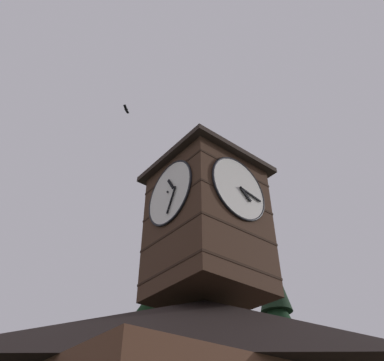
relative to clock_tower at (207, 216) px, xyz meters
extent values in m
pyramid|color=black|center=(0.13, -0.10, -5.50)|extent=(13.30, 11.03, 3.31)
cube|color=#422B1E|center=(-0.03, -0.03, -0.82)|extent=(4.10, 4.10, 6.05)
cube|color=black|center=(-0.03, -0.03, -3.12)|extent=(4.14, 4.14, 0.10)
cube|color=black|center=(-0.03, -0.03, -1.61)|extent=(4.14, 4.14, 0.10)
cube|color=black|center=(-0.03, -0.03, -0.09)|extent=(4.14, 4.14, 0.10)
cube|color=black|center=(-0.03, -0.03, 1.42)|extent=(4.14, 4.14, 0.10)
cylinder|color=white|center=(-0.03, 2.05, 0.36)|extent=(2.94, 0.10, 2.94)
torus|color=black|center=(-0.03, 2.08, 0.36)|extent=(3.04, 0.10, 3.04)
cube|color=black|center=(-0.31, 2.15, 0.12)|extent=(0.64, 0.04, 0.57)
cube|color=black|center=(-0.62, 2.15, 0.25)|extent=(1.20, 0.04, 0.29)
sphere|color=black|center=(-0.03, 2.16, 0.36)|extent=(0.10, 0.10, 0.10)
cylinder|color=white|center=(2.05, -0.03, 0.36)|extent=(0.10, 2.94, 2.94)
torus|color=black|center=(2.08, -0.03, 0.36)|extent=(0.10, 3.04, 3.04)
cube|color=black|center=(2.15, 0.16, 0.68)|extent=(0.04, 0.48, 0.69)
cube|color=black|center=(2.15, 0.24, -0.18)|extent=(0.04, 0.61, 1.12)
sphere|color=black|center=(2.16, -0.03, 0.36)|extent=(0.10, 0.10, 0.10)
cube|color=#2D231E|center=(-0.03, -0.03, 2.33)|extent=(4.80, 4.80, 0.25)
cylinder|color=beige|center=(-0.03, -0.03, 3.07)|extent=(2.58, 2.58, 1.23)
cylinder|color=#2D2319|center=(-0.03, -0.03, 2.66)|extent=(2.64, 2.64, 0.10)
cylinder|color=#2D2319|center=(-0.03, -0.03, 3.07)|extent=(2.64, 2.64, 0.10)
cylinder|color=#2D2319|center=(-0.03, -0.03, 3.48)|extent=(2.64, 2.64, 0.10)
cone|color=#384251|center=(-0.03, -0.03, 4.28)|extent=(2.88, 2.88, 1.20)
sphere|color=#384251|center=(-0.03, -0.03, 4.99)|extent=(0.16, 0.16, 0.16)
cone|color=black|center=(-0.44, -4.14, -5.26)|extent=(5.39, 5.39, 3.41)
cone|color=black|center=(-0.44, -4.14, -3.04)|extent=(3.76, 3.76, 2.95)
cone|color=black|center=(-0.44, -4.14, -0.40)|extent=(2.13, 2.13, 3.34)
cone|color=black|center=(-8.68, -3.79, -2.12)|extent=(3.34, 3.34, 4.21)
cone|color=black|center=(-8.68, -3.79, 0.37)|extent=(1.92, 1.92, 3.81)
ellipsoid|color=black|center=(3.11, -3.19, 7.44)|extent=(0.23, 0.23, 0.12)
cube|color=black|center=(2.99, -3.30, 7.44)|extent=(0.35, 0.33, 0.10)
cube|color=black|center=(3.24, -3.08, 7.44)|extent=(0.35, 0.33, 0.10)
camera|label=1|loc=(9.95, 11.32, -9.27)|focal=36.86mm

